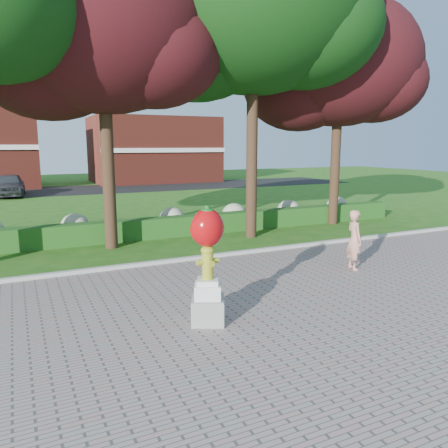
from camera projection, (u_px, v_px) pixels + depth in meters
name	position (u px, v px, depth m)	size (l,w,h in m)	color
ground	(236.00, 288.00, 11.39)	(100.00, 100.00, 0.00)	#215916
walkway	(338.00, 352.00, 7.83)	(40.00, 14.00, 0.04)	gray
curb	(194.00, 259.00, 14.04)	(40.00, 0.18, 0.15)	#ADADA5
lawn_hedge	(157.00, 228.00, 17.53)	(24.00, 0.70, 0.80)	#1C4714
hydrangea_row	(163.00, 219.00, 18.63)	(20.10, 1.10, 0.99)	#A1A67E
street	(82.00, 190.00, 36.23)	(50.00, 8.00, 0.02)	black
building_right	(154.00, 150.00, 44.39)	(12.00, 8.00, 6.40)	maroon
tree_mid_left	(98.00, 35.00, 14.59)	(8.25, 7.04, 10.69)	black
tree_mid_right	(249.00, 10.00, 16.25)	(9.75, 8.32, 12.64)	black
tree_far_right	(337.00, 71.00, 19.55)	(7.88, 6.72, 10.21)	black
hydrant_sculpture	(208.00, 262.00, 8.86)	(0.88, 0.88, 2.45)	gray
woman	(354.00, 240.00, 12.85)	(0.65, 0.43, 1.78)	tan
parked_car	(9.00, 185.00, 31.49)	(1.94, 4.83, 1.64)	#3B3D42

